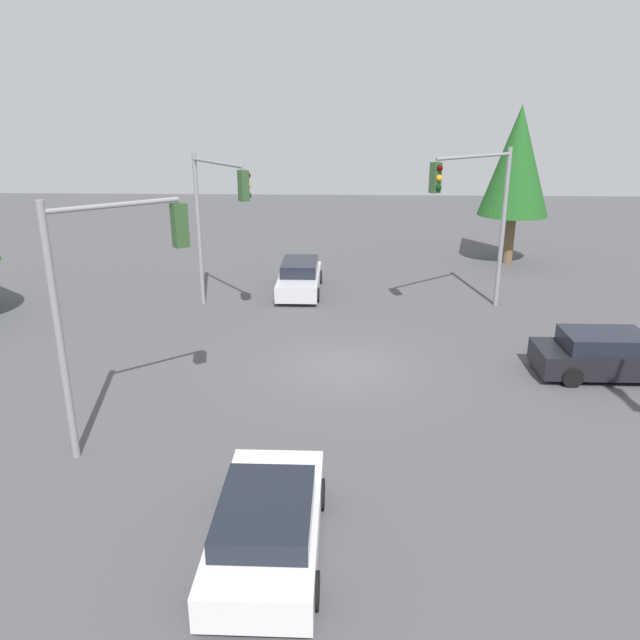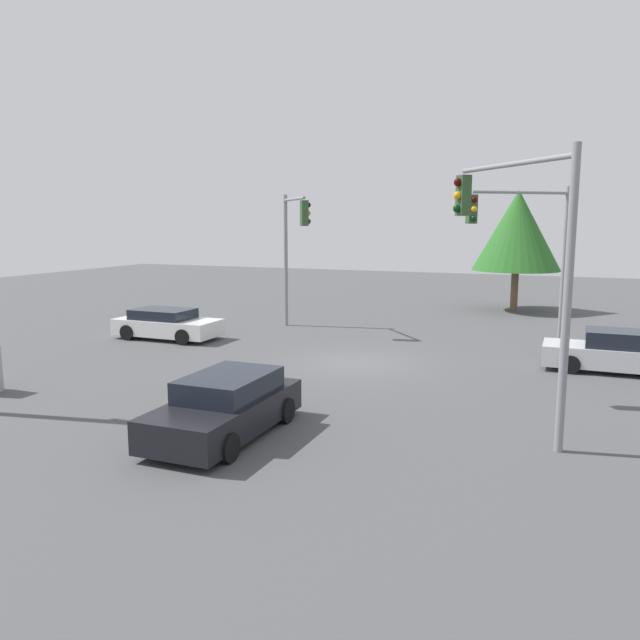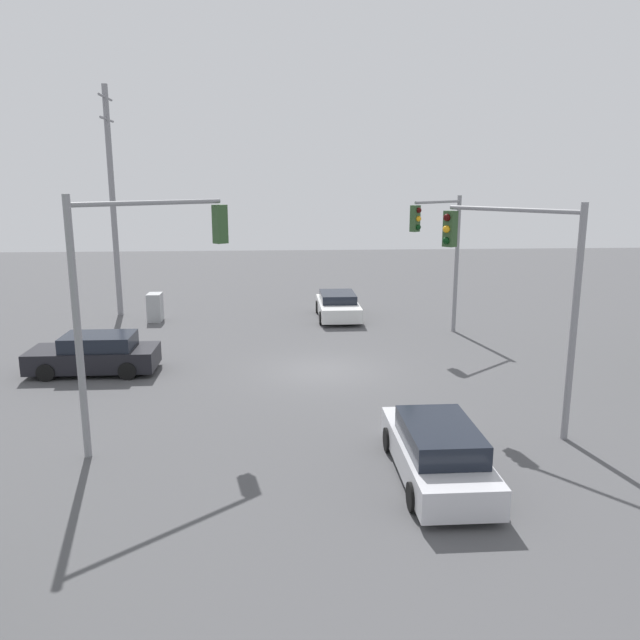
{
  "view_description": "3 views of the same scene",
  "coord_description": "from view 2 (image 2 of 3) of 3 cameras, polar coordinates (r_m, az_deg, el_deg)",
  "views": [
    {
      "loc": [
        -18.34,
        0.02,
        7.94
      ],
      "look_at": [
        -0.2,
        0.74,
        1.64
      ],
      "focal_mm": 35.0,
      "sensor_mm": 36.0,
      "label": 1
    },
    {
      "loc": [
        6.82,
        -19.97,
        4.82
      ],
      "look_at": [
        -1.63,
        0.8,
        1.29
      ],
      "focal_mm": 35.0,
      "sensor_mm": 36.0,
      "label": 2
    },
    {
      "loc": [
        21.42,
        -1.57,
        6.67
      ],
      "look_at": [
        -1.38,
        -0.02,
        1.56
      ],
      "focal_mm": 35.0,
      "sensor_mm": 36.0,
      "label": 3
    }
  ],
  "objects": [
    {
      "name": "ground_plane",
      "position": [
        21.64,
        3.21,
        -3.95
      ],
      "size": [
        80.0,
        80.0,
        0.0
      ],
      "primitive_type": "plane",
      "color": "#4C4C4F"
    },
    {
      "name": "sedan_dark",
      "position": [
        14.47,
        -8.59,
        -7.84
      ],
      "size": [
        1.99,
        4.4,
        1.39
      ],
      "rotation": [
        0.0,
        0.0,
        3.14
      ],
      "color": "black",
      "rests_on": "ground_plane"
    },
    {
      "name": "sedan_white",
      "position": [
        26.76,
        -13.83,
        -0.37
      ],
      "size": [
        4.37,
        2.03,
        1.24
      ],
      "rotation": [
        0.0,
        0.0,
        -1.57
      ],
      "color": "silver",
      "rests_on": "ground_plane"
    },
    {
      "name": "sedan_silver",
      "position": [
        22.4,
        25.89,
        -2.7
      ],
      "size": [
        4.7,
        1.88,
        1.36
      ],
      "rotation": [
        0.0,
        0.0,
        1.57
      ],
      "color": "silver",
      "rests_on": "ground_plane"
    },
    {
      "name": "traffic_signal_main",
      "position": [
        14.98,
        17.72,
        6.92
      ],
      "size": [
        3.04,
        3.5,
        6.38
      ],
      "rotation": [
        0.0,
        0.0,
        2.28
      ],
      "color": "gray",
      "rests_on": "ground_plane"
    },
    {
      "name": "traffic_signal_cross",
      "position": [
        24.94,
        18.45,
        7.17
      ],
      "size": [
        3.53,
        2.75,
        6.17
      ],
      "rotation": [
        0.0,
        0.0,
        3.79
      ],
      "color": "gray",
      "rests_on": "ground_plane"
    },
    {
      "name": "traffic_signal_aux",
      "position": [
        27.87,
        -2.47,
        7.5
      ],
      "size": [
        2.31,
        2.68,
        6.06
      ],
      "rotation": [
        0.0,
        0.0,
        -0.87
      ],
      "color": "gray",
      "rests_on": "ground_plane"
    },
    {
      "name": "tree_right",
      "position": [
        35.59,
        17.59,
        7.8
      ],
      "size": [
        4.69,
        4.69,
        6.54
      ],
      "color": "brown",
      "rests_on": "ground_plane"
    }
  ]
}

